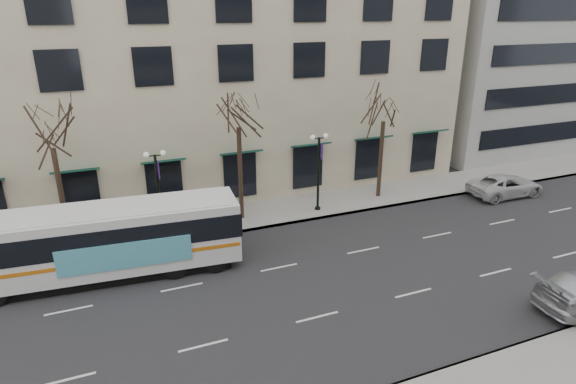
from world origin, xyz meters
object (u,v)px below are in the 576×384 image
tree_far_right (384,107)px  lamp_post_left (159,190)px  tree_far_left (50,130)px  lamp_post_right (319,169)px  white_pickup (505,185)px  city_bus (103,240)px  tree_far_mid (238,111)px

tree_far_right → lamp_post_left: size_ratio=1.55×
tree_far_left → lamp_post_right: tree_far_left is taller
tree_far_left → tree_far_right: bearing=0.0°
white_pickup → city_bus: bearing=93.5°
tree_far_right → city_bus: tree_far_right is taller
lamp_post_left → white_pickup: (23.60, -2.39, -2.18)m
tree_far_left → lamp_post_left: bearing=-6.8°
tree_far_mid → tree_far_right: (10.00, -0.00, -0.48)m
tree_far_mid → lamp_post_left: size_ratio=1.64×
tree_far_right → white_pickup: size_ratio=1.48×
lamp_post_right → city_bus: 13.67m
lamp_post_right → tree_far_right: bearing=6.9°
tree_far_right → lamp_post_right: (-4.99, -0.60, -3.48)m
tree_far_right → city_bus: size_ratio=0.60×
lamp_post_left → lamp_post_right: 10.00m
tree_far_right → white_pickup: tree_far_right is taller
city_bus → lamp_post_left: bearing=51.5°
tree_far_right → lamp_post_right: size_ratio=1.55×
tree_far_left → tree_far_right: 20.00m
tree_far_mid → white_pickup: 19.83m
city_bus → white_pickup: size_ratio=2.47×
lamp_post_right → white_pickup: bearing=-10.0°
lamp_post_right → city_bus: bearing=-165.5°
lamp_post_right → white_pickup: size_ratio=0.95×
city_bus → white_pickup: city_bus is taller
tree_far_mid → city_bus: tree_far_mid is taller
lamp_post_left → lamp_post_right: (10.00, 0.00, 0.00)m
tree_far_left → lamp_post_right: bearing=-2.3°
tree_far_mid → city_bus: 10.37m
tree_far_mid → white_pickup: bearing=-9.1°
white_pickup → tree_far_right: bearing=72.2°
lamp_post_left → city_bus: (-3.20, -3.41, -0.97)m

